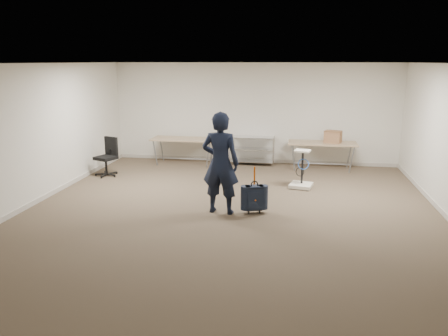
# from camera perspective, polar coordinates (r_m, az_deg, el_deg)

# --- Properties ---
(ground) EXTENTS (9.00, 9.00, 0.00)m
(ground) POSITION_cam_1_polar(r_m,az_deg,el_deg) (8.34, 0.70, -6.09)
(ground) COLOR #4C3F2E
(ground) RESTS_ON ground
(room_shell) EXTENTS (8.00, 9.00, 9.00)m
(room_shell) POSITION_cam_1_polar(r_m,az_deg,el_deg) (9.63, 1.95, -3.04)
(room_shell) COLOR silver
(room_shell) RESTS_ON ground
(folding_table_left) EXTENTS (1.80, 0.75, 0.73)m
(folding_table_left) POSITION_cam_1_polar(r_m,az_deg,el_deg) (12.30, -5.27, 3.63)
(folding_table_left) COLOR #93795A
(folding_table_left) RESTS_ON ground
(folding_table_right) EXTENTS (1.80, 0.75, 0.73)m
(folding_table_right) POSITION_cam_1_polar(r_m,az_deg,el_deg) (11.92, 12.72, 3.03)
(folding_table_right) COLOR #93795A
(folding_table_right) RESTS_ON ground
(wire_shelf) EXTENTS (1.22, 0.47, 0.80)m
(wire_shelf) POSITION_cam_1_polar(r_m,az_deg,el_deg) (12.25, 3.69, 2.49)
(wire_shelf) COLOR silver
(wire_shelf) RESTS_ON ground
(person) EXTENTS (0.75, 0.53, 1.95)m
(person) POSITION_cam_1_polar(r_m,az_deg,el_deg) (8.18, -0.47, 0.63)
(person) COLOR black
(person) RESTS_ON ground
(suitcase) EXTENTS (0.38, 0.29, 0.92)m
(suitcase) POSITION_cam_1_polar(r_m,az_deg,el_deg) (8.32, 3.97, -3.89)
(suitcase) COLOR #162132
(suitcase) RESTS_ON ground
(office_chair) EXTENTS (0.59, 0.60, 0.97)m
(office_chair) POSITION_cam_1_polar(r_m,az_deg,el_deg) (11.47, -15.00, 0.51)
(office_chair) COLOR black
(office_chair) RESTS_ON ground
(equipment_cart) EXTENTS (0.57, 0.57, 0.89)m
(equipment_cart) POSITION_cam_1_polar(r_m,az_deg,el_deg) (10.15, 10.07, -1.28)
(equipment_cart) COLOR beige
(equipment_cart) RESTS_ON ground
(cardboard_box) EXTENTS (0.50, 0.43, 0.31)m
(cardboard_box) POSITION_cam_1_polar(r_m,az_deg,el_deg) (11.93, 14.04, 3.99)
(cardboard_box) COLOR olive
(cardboard_box) RESTS_ON folding_table_right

